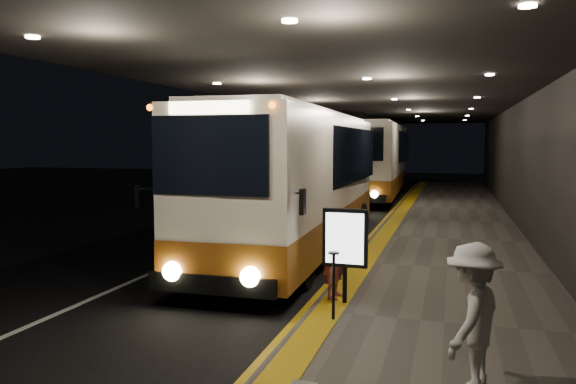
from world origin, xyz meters
The scene contains 14 objects.
ground centered at (0.00, 0.00, 0.00)m, with size 90.00×90.00×0.00m, color black.
lane_line_white centered at (-1.80, 5.00, 0.01)m, with size 0.12×50.00×0.01m, color silver.
kerb_stripe_yellow centered at (2.35, 5.00, 0.01)m, with size 0.18×50.00×0.01m, color gold.
sidewalk centered at (4.75, 5.00, 0.07)m, with size 4.50×50.00×0.15m, color #514C44.
tactile_strip centered at (2.85, 5.00, 0.16)m, with size 0.50×50.00×0.01m, color gold.
terminal_wall centered at (7.00, 5.00, 3.00)m, with size 0.10×50.00×6.00m, color black.
support_columns centered at (-1.50, 4.00, 2.20)m, with size 0.80×24.80×4.40m.
canopy centered at (2.50, 5.00, 4.60)m, with size 9.00×50.00×0.40m, color black.
coach_main centered at (0.83, 2.44, 1.78)m, with size 2.75×11.99×3.72m.
coach_second centered at (0.84, 18.25, 1.88)m, with size 2.99×12.54×3.92m.
passenger_boarding centered at (2.80, -2.29, 0.99)m, with size 0.61×0.40×1.67m, color #AF5155.
passenger_waiting_white centered at (5.08, -5.67, 1.01)m, with size 1.12×0.52×1.73m, color beige.
info_sign centered at (3.03, -2.57, 1.29)m, with size 0.80×0.15×1.70m.
stanchion_post centered at (3.03, -3.54, 0.70)m, with size 0.05×0.05×1.10m, color black.
Camera 1 is at (4.81, -12.24, 3.00)m, focal length 35.00 mm.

